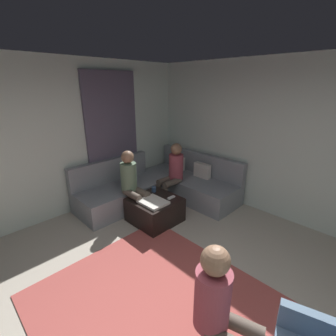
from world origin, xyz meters
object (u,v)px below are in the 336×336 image
at_px(coffee_mug, 154,189).
at_px(person_on_couch_side, 132,182).
at_px(game_remote, 171,197).
at_px(person_on_couch_back, 173,171).
at_px(person_on_armchair, 224,310).
at_px(ottoman, 155,210).
at_px(sectional_couch, 161,186).

distance_m(coffee_mug, person_on_couch_side, 0.43).
height_order(game_remote, person_on_couch_side, person_on_couch_side).
xyz_separation_m(person_on_couch_back, person_on_armchair, (2.35, -1.87, -0.01)).
bearing_deg(game_remote, person_on_couch_side, -146.31).
relative_size(ottoman, person_on_couch_back, 0.63).
relative_size(person_on_couch_back, person_on_armchair, 1.02).
relative_size(game_remote, person_on_couch_back, 0.12).
relative_size(ottoman, person_on_couch_side, 0.63).
relative_size(game_remote, person_on_couch_side, 0.12).
distance_m(person_on_couch_back, person_on_couch_side, 0.88).
height_order(coffee_mug, game_remote, coffee_mug).
height_order(ottoman, coffee_mug, coffee_mug).
bearing_deg(coffee_mug, sectional_couch, 123.77).
bearing_deg(person_on_couch_side, person_on_couch_back, 171.89).
xyz_separation_m(game_remote, person_on_armchair, (1.90, -1.37, 0.21)).
xyz_separation_m(sectional_couch, person_on_couch_side, (0.15, -0.82, 0.38)).
bearing_deg(person_on_couch_back, ottoman, 110.55).
height_order(coffee_mug, person_on_armchair, person_on_armchair).
height_order(person_on_couch_side, person_on_armchair, person_on_couch_side).
distance_m(coffee_mug, game_remote, 0.40).
xyz_separation_m(person_on_couch_back, person_on_couch_side, (-0.12, -0.88, 0.00)).
distance_m(sectional_couch, coffee_mug, 0.61).
xyz_separation_m(sectional_couch, game_remote, (0.72, -0.44, 0.15)).
relative_size(coffee_mug, person_on_couch_back, 0.08).
height_order(ottoman, game_remote, game_remote).
distance_m(coffee_mug, person_on_couch_back, 0.57).
bearing_deg(ottoman, person_on_armchair, -28.95).
relative_size(sectional_couch, game_remote, 17.00).
distance_m(coffee_mug, person_on_armchair, 2.67).
bearing_deg(person_on_couch_back, person_on_armchair, 141.55).
bearing_deg(person_on_couch_side, sectional_couch, -169.80).
bearing_deg(sectional_couch, ottoman, -50.65).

